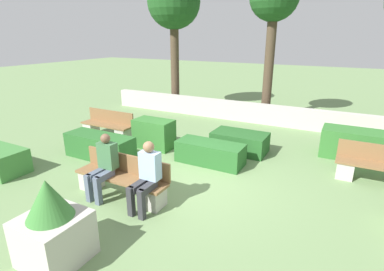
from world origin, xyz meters
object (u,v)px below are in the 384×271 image
(person_seated_man, at_px, (146,174))
(person_seated_woman, at_px, (104,163))
(planter_corner_right, at_px, (53,227))
(tree_center_left, at_px, (274,2))
(bench_left_side, at_px, (377,170))
(tree_leftmost, at_px, (174,5))
(bench_right_side, at_px, (107,127))
(bench_front, at_px, (122,181))

(person_seated_man, xyz_separation_m, person_seated_woman, (-1.06, -0.00, -0.01))
(planter_corner_right, distance_m, tree_center_left, 10.04)
(bench_left_side, relative_size, tree_leftmost, 0.31)
(person_seated_woman, bearing_deg, tree_center_left, 80.36)
(bench_right_side, height_order, planter_corner_right, planter_corner_right)
(bench_left_side, distance_m, bench_right_side, 7.60)
(planter_corner_right, height_order, tree_center_left, tree_center_left)
(bench_front, xyz_separation_m, person_seated_woman, (-0.31, -0.15, 0.38))
(planter_corner_right, bearing_deg, bench_right_side, 125.84)
(bench_right_side, distance_m, tree_center_left, 7.27)
(bench_left_side, height_order, person_seated_woman, person_seated_woman)
(bench_left_side, relative_size, person_seated_man, 1.30)
(bench_left_side, bearing_deg, person_seated_woman, -137.32)
(bench_front, relative_size, person_seated_woman, 1.60)
(tree_leftmost, bearing_deg, person_seated_woman, -69.37)
(bench_front, xyz_separation_m, person_seated_man, (0.74, -0.14, 0.40))
(bench_right_side, distance_m, person_seated_man, 4.69)
(person_seated_man, relative_size, person_seated_woman, 1.01)
(bench_left_side, bearing_deg, person_seated_man, -130.76)
(bench_front, relative_size, bench_right_side, 1.14)
(bench_right_side, bearing_deg, bench_front, -43.45)
(bench_front, bearing_deg, bench_left_side, 34.07)
(person_seated_woman, distance_m, tree_leftmost, 8.67)
(bench_front, height_order, person_seated_man, person_seated_man)
(bench_front, distance_m, tree_center_left, 8.44)
(person_seated_woman, distance_m, tree_center_left, 8.44)
(bench_left_side, bearing_deg, bench_right_side, -167.69)
(bench_left_side, bearing_deg, bench_front, -136.79)
(bench_front, height_order, planter_corner_right, planter_corner_right)
(bench_front, relative_size, tree_center_left, 0.39)
(person_seated_man, xyz_separation_m, tree_center_left, (0.22, 7.54, 3.55))
(tree_center_left, bearing_deg, person_seated_man, -91.71)
(bench_front, xyz_separation_m, tree_leftmost, (-3.09, 7.22, 4.02))
(bench_right_side, xyz_separation_m, tree_leftmost, (-0.13, 4.50, 4.03))
(bench_right_side, bearing_deg, person_seated_man, -38.54)
(tree_leftmost, bearing_deg, person_seated_man, -62.51)
(bench_left_side, relative_size, person_seated_woman, 1.32)
(bench_front, xyz_separation_m, tree_center_left, (0.97, 7.40, 3.95))
(bench_left_side, relative_size, tree_center_left, 0.32)
(bench_front, xyz_separation_m, bench_right_side, (-2.95, 2.72, -0.01))
(planter_corner_right, bearing_deg, person_seated_man, 78.81)
(planter_corner_right, relative_size, tree_center_left, 0.24)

